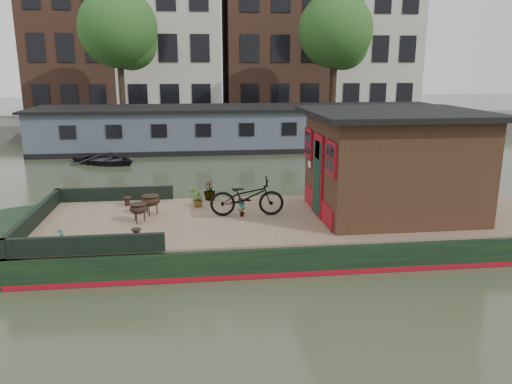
{
  "coord_description": "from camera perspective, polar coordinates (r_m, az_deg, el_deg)",
  "views": [
    {
      "loc": [
        -2.36,
        -10.98,
        4.06
      ],
      "look_at": [
        -0.97,
        0.5,
        1.13
      ],
      "focal_mm": 35.0,
      "sensor_mm": 36.0,
      "label": 1
    }
  ],
  "objects": [
    {
      "name": "bicycle",
      "position": [
        11.61,
        -1.04,
        -0.54
      ],
      "size": [
        1.75,
        0.68,
        0.9
      ],
      "primitive_type": "imported",
      "rotation": [
        0.0,
        0.0,
        1.52
      ],
      "color": "black",
      "rests_on": "houseboat_deck"
    },
    {
      "name": "tree_right",
      "position": [
        31.29,
        9.28,
        17.4
      ],
      "size": [
        4.4,
        4.4,
        7.4
      ],
      "color": "#332316",
      "rests_on": "quay"
    },
    {
      "name": "potted_plant_c",
      "position": [
        12.45,
        -6.7,
        -0.77
      ],
      "size": [
        0.5,
        0.5,
        0.42
      ],
      "primitive_type": "imported",
      "rotation": [
        0.0,
        0.0,
        3.88
      ],
      "color": "maroon",
      "rests_on": "houseboat_deck"
    },
    {
      "name": "brazier_front",
      "position": [
        11.98,
        -11.92,
        -1.46
      ],
      "size": [
        0.55,
        0.55,
        0.47
      ],
      "primitive_type": null,
      "rotation": [
        0.0,
        0.0,
        -0.34
      ],
      "color": "black",
      "rests_on": "houseboat_deck"
    },
    {
      "name": "bollard_stbd",
      "position": [
        10.39,
        -13.5,
        -4.68
      ],
      "size": [
        0.2,
        0.2,
        0.22
      ],
      "primitive_type": "cylinder",
      "color": "black",
      "rests_on": "houseboat_deck"
    },
    {
      "name": "ground",
      "position": [
        11.95,
        4.92,
        -5.69
      ],
      "size": [
        120.0,
        120.0,
        0.0
      ],
      "primitive_type": "plane",
      "color": "#313D26",
      "rests_on": "ground"
    },
    {
      "name": "dinghy",
      "position": [
        22.27,
        -16.92,
        3.9
      ],
      "size": [
        3.66,
        3.39,
        0.62
      ],
      "primitive_type": "imported",
      "rotation": [
        0.0,
        0.0,
        1.01
      ],
      "color": "black",
      "rests_on": "ground"
    },
    {
      "name": "townhouse_row",
      "position": [
        38.76,
        -3.37,
        19.87
      ],
      "size": [
        27.25,
        8.0,
        16.5
      ],
      "color": "brown",
      "rests_on": "ground"
    },
    {
      "name": "potted_plant_a",
      "position": [
        11.59,
        -1.65,
        -1.95
      ],
      "size": [
        0.22,
        0.17,
        0.36
      ],
      "primitive_type": "imported",
      "rotation": [
        0.0,
        0.0,
        0.23
      ],
      "color": "brown",
      "rests_on": "houseboat_deck"
    },
    {
      "name": "potted_plant_d",
      "position": [
        13.07,
        -5.33,
        0.28
      ],
      "size": [
        0.36,
        0.36,
        0.55
      ],
      "primitive_type": "imported",
      "rotation": [
        0.0,
        0.0,
        4.93
      ],
      "color": "brown",
      "rests_on": "houseboat_deck"
    },
    {
      "name": "bow_bulwark",
      "position": [
        11.77,
        -19.96,
        -2.61
      ],
      "size": [
        3.0,
        4.0,
        0.35
      ],
      "color": "black",
      "rests_on": "houseboat_deck"
    },
    {
      "name": "bollard_port",
      "position": [
        12.91,
        -14.49,
        -1.04
      ],
      "size": [
        0.19,
        0.19,
        0.22
      ],
      "primitive_type": "cylinder",
      "color": "black",
      "rests_on": "houseboat_deck"
    },
    {
      "name": "tree_left",
      "position": [
        30.38,
        -15.17,
        17.21
      ],
      "size": [
        4.4,
        4.4,
        7.4
      ],
      "color": "#332316",
      "rests_on": "quay"
    },
    {
      "name": "houseboat_hull",
      "position": [
        11.66,
        -1.5,
        -4.72
      ],
      "size": [
        14.01,
        4.02,
        0.6
      ],
      "color": "black",
      "rests_on": "ground"
    },
    {
      "name": "cabin",
      "position": [
        12.09,
        15.33,
        3.32
      ],
      "size": [
        4.0,
        3.5,
        2.42
      ],
      "color": "black",
      "rests_on": "houseboat_deck"
    },
    {
      "name": "far_houseboat",
      "position": [
        25.29,
        -1.53,
        7.19
      ],
      "size": [
        20.4,
        4.4,
        2.11
      ],
      "color": "#454D5C",
      "rests_on": "ground"
    },
    {
      "name": "brazier_rear",
      "position": [
        11.44,
        -13.27,
        -2.36
      ],
      "size": [
        0.5,
        0.5,
        0.44
      ],
      "primitive_type": null,
      "rotation": [
        0.0,
        0.0,
        0.26
      ],
      "color": "black",
      "rests_on": "houseboat_deck"
    },
    {
      "name": "quay",
      "position": [
        31.78,
        -2.65,
        7.68
      ],
      "size": [
        60.0,
        6.0,
        0.9
      ],
      "primitive_type": "cube",
      "color": "#47443F",
      "rests_on": "ground"
    },
    {
      "name": "potted_plant_e",
      "position": [
        10.63,
        -21.45,
        -4.68
      ],
      "size": [
        0.17,
        0.18,
        0.29
      ],
      "primitive_type": "imported",
      "rotation": [
        0.0,
        0.0,
        1.01
      ],
      "color": "brown",
      "rests_on": "houseboat_deck"
    },
    {
      "name": "houseboat_deck",
      "position": [
        11.75,
        4.98,
        -2.82
      ],
      "size": [
        11.8,
        3.8,
        0.05
      ],
      "primitive_type": "cube",
      "color": "#95785C",
      "rests_on": "houseboat_hull"
    }
  ]
}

